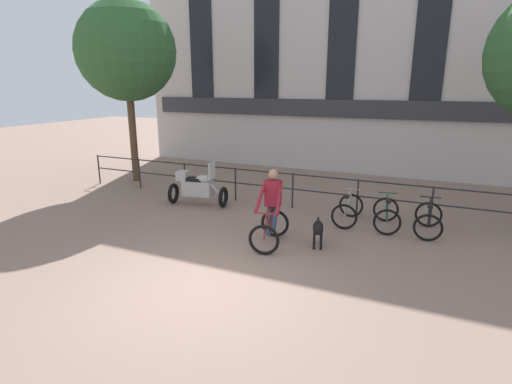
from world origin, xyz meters
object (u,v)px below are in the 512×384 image
at_px(dog, 318,229).
at_px(parked_bicycle_mid_right, 428,220).
at_px(parked_bicycle_mid_left, 386,215).
at_px(parked_bicycle_near_lamp, 348,210).
at_px(cyclist_with_bike, 271,211).
at_px(parked_motorcycle, 197,187).

bearing_deg(dog, parked_bicycle_mid_right, 26.25).
distance_m(dog, parked_bicycle_mid_right, 2.95).
xyz_separation_m(parked_bicycle_mid_left, parked_bicycle_mid_right, (0.98, -0.00, 0.00)).
xyz_separation_m(dog, parked_bicycle_mid_right, (2.21, 1.96, -0.09)).
height_order(dog, parked_bicycle_mid_left, parked_bicycle_mid_left).
distance_m(dog, parked_bicycle_mid_left, 2.32).
bearing_deg(parked_bicycle_mid_left, parked_bicycle_near_lamp, -8.23).
distance_m(cyclist_with_bike, parked_motorcycle, 3.66).
xyz_separation_m(dog, parked_motorcycle, (-4.20, 1.71, 0.11)).
distance_m(dog, parked_bicycle_near_lamp, 1.98).
height_order(cyclist_with_bike, dog, cyclist_with_bike).
xyz_separation_m(parked_motorcycle, parked_bicycle_near_lamp, (4.46, 0.24, -0.20)).
bearing_deg(cyclist_with_bike, parked_bicycle_mid_right, 23.70).
height_order(parked_bicycle_mid_left, parked_bicycle_mid_right, same).
bearing_deg(parked_bicycle_near_lamp, cyclist_with_bike, 56.30).
bearing_deg(parked_motorcycle, parked_bicycle_mid_left, -96.05).
bearing_deg(parked_bicycle_near_lamp, dog, 80.82).
xyz_separation_m(parked_motorcycle, parked_bicycle_mid_right, (6.41, 0.24, -0.20)).
height_order(parked_motorcycle, parked_bicycle_mid_left, parked_motorcycle).
bearing_deg(parked_bicycle_mid_right, parked_motorcycle, 1.46).
xyz_separation_m(cyclist_with_bike, parked_bicycle_mid_right, (3.27, 2.11, -0.41)).
relative_size(parked_motorcycle, parked_bicycle_mid_right, 1.62).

